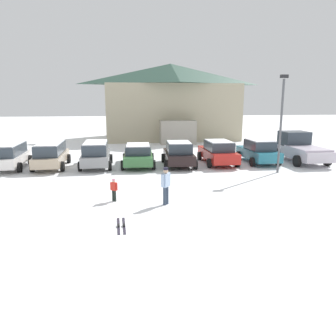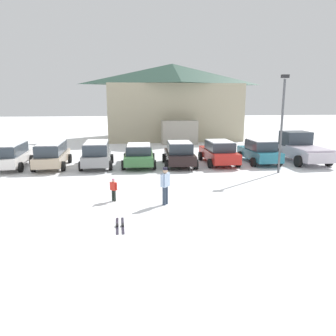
# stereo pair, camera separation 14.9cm
# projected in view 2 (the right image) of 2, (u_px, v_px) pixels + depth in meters

# --- Properties ---
(ground) EXTENTS (160.00, 160.00, 0.00)m
(ground) POSITION_uv_depth(u_px,v_px,m) (189.00, 253.00, 9.88)
(ground) COLOR white
(ski_lodge) EXTENTS (15.30, 10.75, 8.45)m
(ski_lodge) POSITION_uv_depth(u_px,v_px,m) (172.00, 101.00, 37.79)
(ski_lodge) COLOR tan
(ski_lodge) RESTS_ON ground
(parked_white_suv) EXTENTS (2.34, 4.55, 1.68)m
(parked_white_suv) POSITION_uv_depth(u_px,v_px,m) (10.00, 155.00, 21.76)
(parked_white_suv) COLOR white
(parked_white_suv) RESTS_ON ground
(parked_beige_suv) EXTENTS (2.21, 4.71, 1.71)m
(parked_beige_suv) POSITION_uv_depth(u_px,v_px,m) (52.00, 154.00, 22.11)
(parked_beige_suv) COLOR tan
(parked_beige_suv) RESTS_ON ground
(parked_grey_wagon) EXTENTS (2.20, 4.20, 1.73)m
(parked_grey_wagon) POSITION_uv_depth(u_px,v_px,m) (97.00, 153.00, 22.21)
(parked_grey_wagon) COLOR gray
(parked_grey_wagon) RESTS_ON ground
(parked_green_coupe) EXTENTS (2.35, 4.59, 1.52)m
(parked_green_coupe) POSITION_uv_depth(u_px,v_px,m) (139.00, 155.00, 22.63)
(parked_green_coupe) COLOR #356938
(parked_green_coupe) RESTS_ON ground
(parked_black_sedan) EXTENTS (2.28, 4.12, 1.69)m
(parked_black_sedan) POSITION_uv_depth(u_px,v_px,m) (179.00, 154.00, 22.60)
(parked_black_sedan) COLOR black
(parked_black_sedan) RESTS_ON ground
(parked_red_sedan) EXTENTS (2.28, 4.68, 1.67)m
(parked_red_sedan) POSITION_uv_depth(u_px,v_px,m) (219.00, 152.00, 23.31)
(parked_red_sedan) COLOR #B2201B
(parked_red_sedan) RESTS_ON ground
(parked_teal_hatchback) EXTENTS (2.25, 4.35, 1.70)m
(parked_teal_hatchback) POSITION_uv_depth(u_px,v_px,m) (259.00, 151.00, 23.62)
(parked_teal_hatchback) COLOR teal
(parked_teal_hatchback) RESTS_ON ground
(pickup_truck) EXTENTS (2.60, 5.34, 2.15)m
(pickup_truck) POSITION_uv_depth(u_px,v_px,m) (300.00, 148.00, 24.04)
(pickup_truck) COLOR #BFB6C3
(pickup_truck) RESTS_ON ground
(skier_child_in_red_jacket) EXTENTS (0.34, 0.26, 1.05)m
(skier_child_in_red_jacket) POSITION_uv_depth(u_px,v_px,m) (114.00, 189.00, 14.79)
(skier_child_in_red_jacket) COLOR black
(skier_child_in_red_jacket) RESTS_ON ground
(skier_adult_in_blue_parka) EXTENTS (0.43, 0.52, 1.67)m
(skier_adult_in_blue_parka) POSITION_uv_depth(u_px,v_px,m) (165.00, 184.00, 14.25)
(skier_adult_in_blue_parka) COLOR #2F3C4E
(skier_adult_in_blue_parka) RESTS_ON ground
(pair_of_skis) EXTENTS (0.37, 1.63, 0.08)m
(pair_of_skis) POSITION_uv_depth(u_px,v_px,m) (120.00, 225.00, 11.99)
(pair_of_skis) COLOR #282432
(pair_of_skis) RESTS_ON ground
(lamp_post) EXTENTS (0.44, 0.24, 5.97)m
(lamp_post) POSITION_uv_depth(u_px,v_px,m) (282.00, 119.00, 19.92)
(lamp_post) COLOR #515459
(lamp_post) RESTS_ON ground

